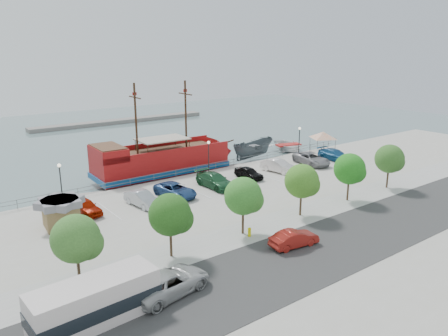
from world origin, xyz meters
TOP-DOWN VIEW (x-y plane):
  - ground at (0.00, 0.00)m, footprint 160.00×160.00m
  - land_slab at (0.00, -21.00)m, footprint 100.00×58.00m
  - street at (0.00, -16.00)m, footprint 100.00×8.00m
  - sidewalk at (0.00, -10.00)m, footprint 100.00×4.00m
  - seawall_railing at (0.00, 7.80)m, footprint 50.00×0.06m
  - far_shore at (10.00, 55.00)m, footprint 40.00×3.00m
  - pirate_ship at (-2.20, 11.87)m, footprint 20.42×6.20m
  - patrol_boat at (11.62, 11.61)m, footprint 7.50×3.00m
  - speedboat at (20.00, 12.56)m, footprint 6.51×7.92m
  - dock_west at (-13.01, 9.20)m, footprint 7.22×3.55m
  - dock_mid at (8.39, 9.20)m, footprint 7.04×3.04m
  - dock_east at (15.78, 9.20)m, footprint 6.54×2.19m
  - shed at (-19.84, 0.87)m, footprint 3.38×3.38m
  - canopy_tent at (19.95, 5.45)m, footprint 5.77×5.77m
  - street_van at (-17.68, -14.42)m, footprint 6.02×3.53m
  - street_sedan at (-6.29, -14.36)m, footprint 4.28×1.96m
  - shuttle_bus at (-22.60, -14.50)m, footprint 7.54×3.08m
  - fire_hydrant at (-7.93, -10.80)m, footprint 0.29×0.29m
  - lamp_post_left at (-18.00, 6.50)m, footprint 0.36×0.36m
  - lamp_post_mid at (0.00, 6.50)m, footprint 0.36×0.36m
  - lamp_post_right at (16.00, 6.50)m, footprint 0.36×0.36m
  - tree_a at (-21.85, -10.07)m, footprint 3.30×3.20m
  - tree_b at (-14.85, -10.07)m, footprint 3.30×3.20m
  - tree_c at (-7.85, -10.07)m, footprint 3.30×3.20m
  - tree_d at (-0.85, -10.07)m, footprint 3.30×3.20m
  - tree_e at (6.15, -10.07)m, footprint 3.30×3.20m
  - tree_f at (13.15, -10.07)m, footprint 3.30×3.20m
  - parked_car_a at (-17.11, 2.56)m, footprint 2.41×4.58m
  - parked_car_b at (-11.74, 1.28)m, footprint 2.20×4.70m
  - parked_car_c at (-7.64, 1.77)m, footprint 3.22×5.52m
  - parked_car_d at (-2.41, 1.79)m, footprint 2.41×5.62m
  - parked_car_e at (2.93, 2.23)m, footprint 1.83×4.15m
  - parked_car_f at (7.75, 2.06)m, footprint 2.45×5.04m
  - parked_car_g at (13.89, 2.12)m, footprint 3.45×6.08m
  - parked_car_h at (18.23, 1.66)m, footprint 2.38×5.43m

SIDE VIEW (x-z plane):
  - ground at x=0.00m, z-range -1.00..-1.00m
  - dock_east at x=15.78m, z-range -1.00..-0.63m
  - dock_mid at x=8.39m, z-range -1.00..-0.61m
  - dock_west at x=-13.01m, z-range -1.00..-0.60m
  - land_slab at x=0.00m, z-range -1.20..0.00m
  - far_shore at x=10.00m, z-range -1.00..-0.20m
  - speedboat at x=20.00m, z-range -1.00..0.43m
  - street at x=0.00m, z-range -0.01..0.03m
  - sidewalk at x=0.00m, z-range -0.01..0.04m
  - patrol_boat at x=11.62m, z-range -1.00..1.88m
  - fire_hydrant at x=-7.93m, z-range 0.04..0.86m
  - seawall_railing at x=0.00m, z-range 0.03..1.03m
  - street_sedan at x=-6.29m, z-range 0.00..1.36m
  - parked_car_e at x=2.93m, z-range 0.00..1.39m
  - parked_car_c at x=-7.64m, z-range 0.00..1.44m
  - parked_car_a at x=-17.11m, z-range 0.00..1.49m
  - parked_car_b at x=-11.74m, z-range 0.00..1.49m
  - parked_car_h at x=18.23m, z-range 0.00..1.55m
  - street_van at x=-17.68m, z-range 0.00..1.57m
  - parked_car_f at x=7.75m, z-range 0.00..1.59m
  - parked_car_g at x=13.89m, z-range 0.00..1.60m
  - parked_car_d at x=-2.41m, z-range 0.00..1.61m
  - pirate_ship at x=-2.20m, z-range -5.26..7.55m
  - shuttle_bus at x=-22.60m, z-range -0.04..2.56m
  - shed at x=-19.84m, z-range 0.08..2.65m
  - lamp_post_left at x=-18.00m, z-range 0.80..5.08m
  - lamp_post_mid at x=0.00m, z-range 0.80..5.08m
  - lamp_post_right at x=16.00m, z-range 0.80..5.08m
  - tree_a at x=-21.85m, z-range 0.80..5.80m
  - tree_b at x=-14.85m, z-range 0.80..5.80m
  - tree_c at x=-7.85m, z-range 0.80..5.80m
  - tree_d at x=-0.85m, z-range 0.80..5.80m
  - tree_e at x=6.15m, z-range 0.80..5.80m
  - tree_f at x=13.15m, z-range 0.80..5.80m
  - canopy_tent at x=19.95m, z-range 1.41..5.24m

